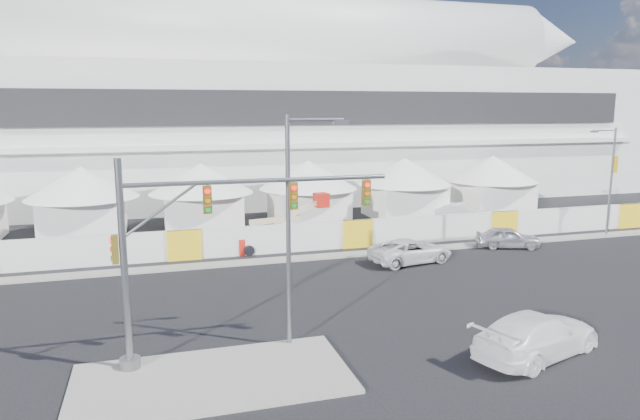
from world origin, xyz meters
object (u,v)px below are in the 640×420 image
object	(u,v)px
boom_lift	(270,236)
streetlight_curb	(610,174)
pickup_near	(537,335)
pickup_curb	(411,251)
sedan_silver	(508,237)
lot_car_a	(462,213)
streetlight_median	(294,215)
traffic_mast	(183,251)

from	to	relation	value
boom_lift	streetlight_curb	bearing A→B (deg)	-19.84
pickup_near	boom_lift	xyz separation A→B (m)	(-6.83, 20.01, 0.11)
pickup_near	streetlight_curb	world-z (taller)	streetlight_curb
pickup_curb	streetlight_curb	world-z (taller)	streetlight_curb
sedan_silver	boom_lift	bearing A→B (deg)	96.25
lot_car_a	boom_lift	world-z (taller)	boom_lift
pickup_near	streetlight_median	size ratio (longest dim) A/B	0.65
pickup_near	traffic_mast	size ratio (longest dim) A/B	0.58
pickup_curb	lot_car_a	distance (m)	14.59
sedan_silver	streetlight_median	distance (m)	22.73
streetlight_curb	boom_lift	bearing A→B (deg)	173.38
pickup_curb	boom_lift	bearing A→B (deg)	44.94
pickup_near	boom_lift	size ratio (longest dim) A/B	0.82
streetlight_curb	streetlight_median	bearing A→B (deg)	-154.67
pickup_curb	streetlight_curb	size ratio (longest dim) A/B	0.66
lot_car_a	boom_lift	bearing A→B (deg)	140.19
pickup_curb	sedan_silver	bearing A→B (deg)	-88.47
lot_car_a	streetlight_median	xyz separation A→B (m)	(-20.20, -21.22, 4.74)
pickup_near	streetlight_curb	distance (m)	25.83
pickup_near	streetlight_median	xyz separation A→B (m)	(-9.06, 3.71, 4.68)
sedan_silver	streetlight_curb	distance (m)	10.41
sedan_silver	pickup_curb	distance (m)	8.48
streetlight_median	streetlight_curb	world-z (taller)	streetlight_median
boom_lift	pickup_near	bearing A→B (deg)	-84.37
sedan_silver	lot_car_a	distance (m)	9.23
lot_car_a	boom_lift	distance (m)	18.63
pickup_curb	boom_lift	xyz separation A→B (m)	(-8.05, 5.78, 0.23)
pickup_near	traffic_mast	distance (m)	14.34
streetlight_median	streetlight_curb	xyz separation A→B (m)	(28.10, 13.30, -0.72)
lot_car_a	sedan_silver	bearing A→B (deg)	-155.09
sedan_silver	boom_lift	xyz separation A→B (m)	(-16.37, 4.17, 0.24)
traffic_mast	boom_lift	distance (m)	18.50
lot_car_a	traffic_mast	world-z (taller)	traffic_mast
lot_car_a	pickup_near	bearing A→B (deg)	-169.20
lot_car_a	streetlight_curb	size ratio (longest dim) A/B	0.60
pickup_near	lot_car_a	distance (m)	27.30
pickup_near	boom_lift	bearing A→B (deg)	-0.22
sedan_silver	streetlight_median	size ratio (longest dim) A/B	0.47
traffic_mast	sedan_silver	bearing A→B (deg)	28.89
traffic_mast	pickup_near	bearing A→B (deg)	-13.02
pickup_curb	pickup_near	world-z (taller)	pickup_near
boom_lift	lot_car_a	bearing A→B (deg)	2.09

